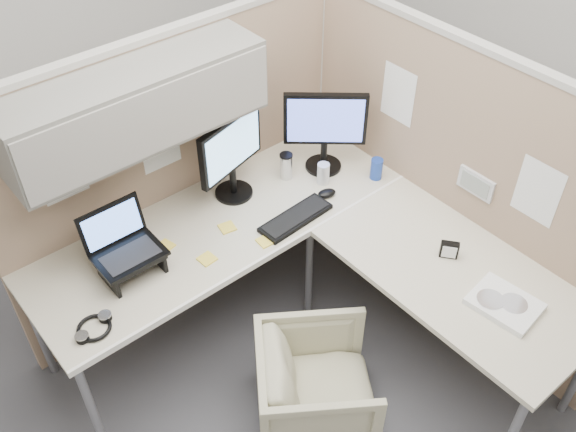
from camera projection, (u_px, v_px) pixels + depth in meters
ground at (303, 364)px, 3.47m from camera, size 4.50×4.50×0.00m
partition_back at (161, 145)px, 3.10m from camera, size 2.00×0.36×1.63m
partition_right at (446, 186)px, 3.31m from camera, size 0.07×2.03×1.63m
desk at (308, 251)px, 3.14m from camera, size 2.00×1.98×0.73m
office_chair at (316, 383)px, 3.06m from camera, size 0.73×0.74×0.56m
monitor_left at (231, 152)px, 3.22m from camera, size 0.43×0.20×0.47m
monitor_right at (325, 126)px, 3.39m from camera, size 0.36×0.31×0.47m
laptop_station at (126, 251)px, 2.91m from camera, size 0.30×0.26×0.32m
keyboard at (296, 218)px, 3.24m from camera, size 0.41×0.16×0.02m
mouse at (327, 193)px, 3.38m from camera, size 0.11×0.09×0.04m
travel_mug at (286, 166)px, 3.46m from camera, size 0.07×0.07×0.15m
soda_can_green at (376, 169)px, 3.46m from camera, size 0.07×0.07×0.12m
soda_can_silver at (323, 173)px, 3.43m from camera, size 0.07×0.07×0.12m
sticky_note_a at (207, 259)px, 3.04m from camera, size 0.08×0.08×0.01m
sticky_note_b at (266, 241)px, 3.13m from camera, size 0.08×0.08×0.01m
sticky_note_c at (165, 246)px, 3.10m from camera, size 0.09×0.09×0.01m
sticky_note_d at (227, 227)px, 3.20m from camera, size 0.09×0.09×0.01m
headphones at (94, 328)px, 2.72m from camera, size 0.19×0.19×0.03m
paper_stack at (504, 304)px, 2.82m from camera, size 0.26×0.31×0.03m
desk_clock at (449, 250)px, 3.03m from camera, size 0.08×0.09×0.09m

